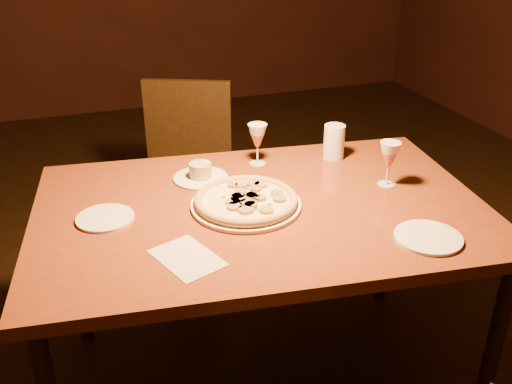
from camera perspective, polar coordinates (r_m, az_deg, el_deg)
name	(u,v)px	position (r m, az deg, el deg)	size (l,w,h in m)	color
dining_table	(261,224)	(1.91, 0.49, -3.18)	(1.57, 1.12, 0.79)	brown
chair_far	(185,165)	(2.85, -7.13, 2.65)	(0.58, 0.58, 0.91)	black
pizza_plate	(246,201)	(1.86, -1.01, -0.89)	(0.36, 0.36, 0.04)	white
ramekin_saucer	(201,174)	(2.05, -5.57, 1.79)	(0.20, 0.20, 0.06)	white
wine_glass_far	(257,144)	(2.14, 0.14, 4.78)	(0.07, 0.07, 0.16)	#C65D52
wine_glass_right	(388,164)	(2.03, 13.11, 2.75)	(0.07, 0.07, 0.16)	#C65D52
water_tumbler	(334,142)	(2.22, 7.81, 4.99)	(0.08, 0.08, 0.13)	silver
side_plate_left	(105,218)	(1.85, -14.85, -2.53)	(0.18, 0.18, 0.01)	white
side_plate_near	(428,237)	(1.76, 16.84, -4.38)	(0.20, 0.20, 0.01)	white
menu_card	(187,258)	(1.61, -6.90, -6.55)	(0.14, 0.21, 0.00)	beige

